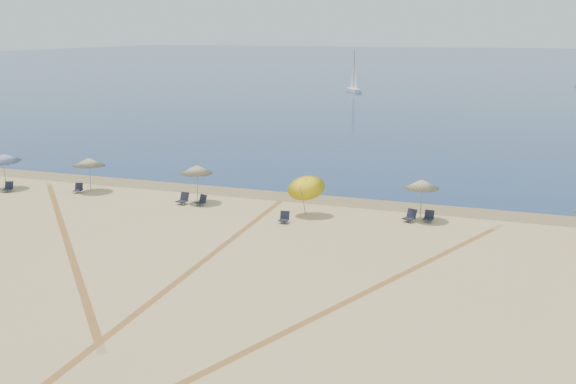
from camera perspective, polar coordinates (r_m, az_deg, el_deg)
name	(u,v)px	position (r m, az deg, el deg)	size (l,w,h in m)	color
ground	(90,358)	(24.65, -16.37, -13.29)	(160.00, 160.00, 0.00)	tan
ocean	(492,63)	(243.14, 16.85, 10.40)	(500.00, 500.00, 0.00)	#0C2151
wet_sand	(308,198)	(45.00, 1.72, -0.48)	(500.00, 500.00, 0.00)	olive
umbrella_0	(4,158)	(51.34, -22.86, 2.67)	(2.25, 2.29, 2.54)	gray
umbrella_1	(89,162)	(48.48, -16.46, 2.46)	(2.24, 2.26, 2.39)	gray
umbrella_2	(197,169)	(43.84, -7.71, 1.92)	(2.11, 2.11, 2.51)	gray
umbrella_3	(306,184)	(40.36, 1.50, 0.65)	(2.27, 2.25, 2.70)	gray
umbrella_4	(422,184)	(40.18, 11.23, 0.67)	(2.01, 2.01, 2.48)	gray
chair_1	(8,187)	(50.48, -22.52, 0.37)	(0.75, 0.81, 0.69)	black
chair_2	(78,188)	(48.55, -17.26, 0.29)	(0.70, 0.76, 0.65)	black
chair_3	(183,199)	(43.85, -8.84, -0.58)	(0.72, 0.81, 0.74)	black
chair_4	(202,201)	(43.38, -7.30, -0.73)	(0.73, 0.79, 0.67)	black
chair_5	(284,218)	(39.16, -0.32, -2.18)	(0.61, 0.70, 0.66)	black
chair_6	(410,216)	(40.02, 10.28, -2.01)	(0.84, 0.89, 0.73)	black
chair_7	(429,217)	(40.17, 11.79, -2.06)	(0.62, 0.71, 0.67)	black
sailboat_2	(354,79)	(124.09, 5.58, 9.48)	(3.88, 4.88, 7.49)	white
tire_tracks	(196,263)	(32.93, -7.77, -5.92)	(55.18, 41.93, 0.00)	tan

